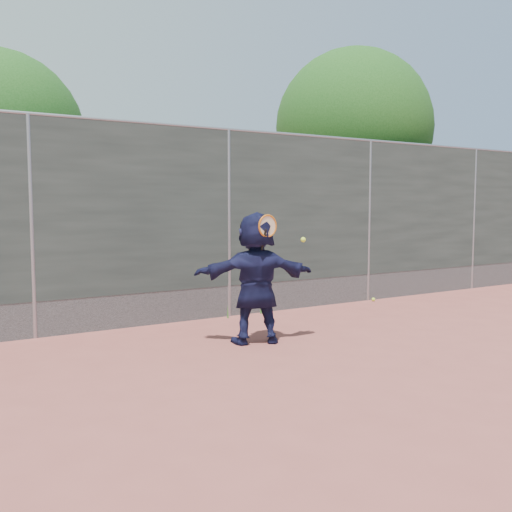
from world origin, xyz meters
TOP-DOWN VIEW (x-y plane):
  - ground at (0.00, 0.00)m, footprint 80.00×80.00m
  - player at (-0.57, 1.72)m, footprint 1.67×0.99m
  - ball_ground at (3.01, 3.35)m, footprint 0.07×0.07m
  - fence at (-0.00, 3.50)m, footprint 20.00×0.06m
  - swing_action at (-0.47, 1.52)m, footprint 0.69×0.18m
  - tree_right at (4.68, 5.75)m, footprint 3.78×3.60m
  - tree_left at (-2.85, 6.55)m, footprint 3.15×3.00m
  - weed_clump at (0.29, 3.38)m, footprint 0.68×0.07m

SIDE VIEW (x-z plane):
  - ground at x=0.00m, z-range 0.00..0.00m
  - ball_ground at x=3.01m, z-range 0.00..0.07m
  - weed_clump at x=0.29m, z-range -0.02..0.28m
  - player at x=-0.57m, z-range 0.00..1.71m
  - swing_action at x=-0.47m, z-range 1.24..1.76m
  - fence at x=0.00m, z-range 0.07..3.09m
  - tree_left at x=-2.85m, z-range 0.68..5.20m
  - tree_right at x=4.68m, z-range 0.80..6.19m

